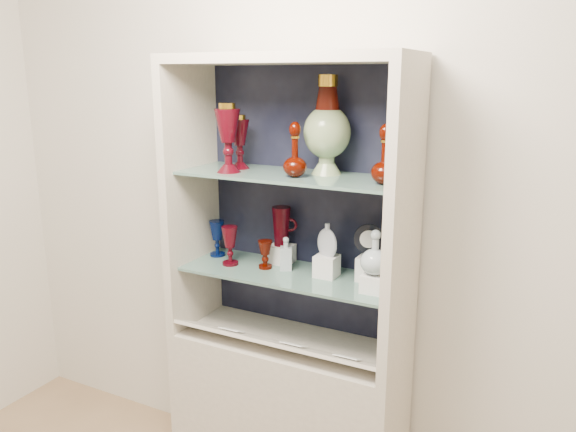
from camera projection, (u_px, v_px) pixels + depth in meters
The scene contains 30 objects.
wall_back at pixel (311, 183), 2.45m from camera, with size 3.50×0.02×2.80m, color beige.
cabinet_base at pixel (288, 416), 2.51m from camera, with size 1.00×0.40×0.75m, color #BAB19E.
cabinet_back_panel at pixel (308, 201), 2.45m from camera, with size 0.98×0.02×1.15m, color black.
cabinet_side_left at pixel (192, 199), 2.49m from camera, with size 0.04×0.40×1.15m, color #BAB19E.
cabinet_side_right at pixel (404, 224), 2.07m from camera, with size 0.04×0.40×1.15m, color #BAB19E.
cabinet_top_cap at pixel (288, 58), 2.14m from camera, with size 1.00×0.40×0.04m, color #BAB19E.
shelf_lower at pixel (290, 274), 2.37m from camera, with size 0.92×0.34×0.01m, color slate.
shelf_upper at pixel (290, 176), 2.26m from camera, with size 0.92×0.34×0.01m, color slate.
label_ledge at pixel (276, 344), 2.32m from camera, with size 0.92×0.18×0.01m, color #BAB19E.
label_card_0 at pixel (232, 330), 2.41m from camera, with size 0.10×0.07×0.00m, color white.
label_card_1 at pixel (347, 357), 2.18m from camera, with size 0.10×0.07×0.00m, color white.
label_card_2 at pixel (294, 344), 2.28m from camera, with size 0.10×0.07×0.00m, color white.
pedestal_lamp_left at pixel (240, 142), 2.37m from camera, with size 0.09×0.09×0.23m, color #41040D, non-canonical shape.
pedestal_lamp_right at pixel (228, 138), 2.28m from camera, with size 0.11×0.11×0.28m, color #41040D, non-canonical shape.
enamel_urn at pixel (327, 125), 2.22m from camera, with size 0.19×0.19×0.39m, color #0C4121, non-canonical shape.
ruby_decanter_a at pixel (295, 146), 2.17m from camera, with size 0.09×0.09×0.24m, color #400900, non-canonical shape.
ruby_decanter_b at pixel (385, 153), 2.03m from camera, with size 0.10×0.10×0.23m, color #400900, non-canonical shape.
lidded_bowl at pixel (400, 169), 2.10m from camera, with size 0.08×0.08×0.09m, color #400900, non-canonical shape.
cobalt_goblet at pixel (217, 238), 2.57m from camera, with size 0.07×0.07×0.16m, color #010F44, non-canonical shape.
ruby_goblet_tall at pixel (230, 246), 2.44m from camera, with size 0.07×0.07×0.17m, color #41040D, non-canonical shape.
ruby_goblet_small at pixel (265, 255), 2.40m from camera, with size 0.06×0.06×0.12m, color #400900, non-canonical shape.
riser_ruby_pitcher at pixel (281, 254), 2.48m from camera, with size 0.10×0.10×0.08m, color silver.
ruby_pitcher at pixel (281, 226), 2.45m from camera, with size 0.13×0.08×0.17m, color #41040D, non-canonical shape.
clear_square_bottle at pixel (286, 253), 2.38m from camera, with size 0.05×0.05×0.15m, color #98A8AE, non-canonical shape.
riser_flat_flask at pixel (327, 266), 2.31m from camera, with size 0.09×0.09×0.09m, color silver.
flat_flask at pixel (327, 239), 2.28m from camera, with size 0.10×0.04×0.14m, color #A6ADBA, non-canonical shape.
riser_clear_round_decanter at pixel (374, 283), 2.15m from camera, with size 0.09×0.09×0.07m, color silver.
clear_round_decanter at pixel (375, 253), 2.12m from camera, with size 0.11×0.11×0.17m, color #98A8AE, non-canonical shape.
riser_cameo_medallion at pixel (368, 269), 2.26m from camera, with size 0.08×0.08×0.10m, color silver.
cameo_medallion at pixel (369, 240), 2.23m from camera, with size 0.12×0.04×0.14m, color black, non-canonical shape.
Camera 1 is at (1.01, -0.45, 1.85)m, focal length 35.00 mm.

